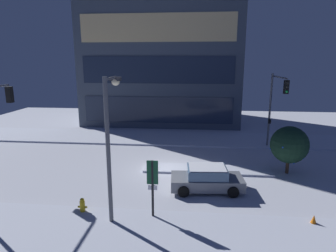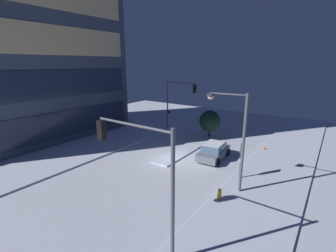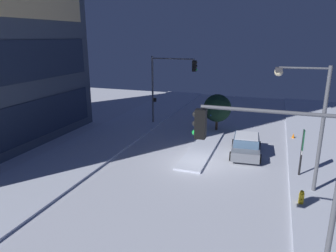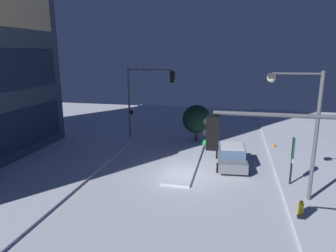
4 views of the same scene
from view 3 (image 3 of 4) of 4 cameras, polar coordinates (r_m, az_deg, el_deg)
The scene contains 12 objects.
ground at distance 21.75m, azimuth 5.39°, elevation -6.79°, with size 52.00×52.00×0.00m, color silver.
curb_strip_near at distance 21.57m, azimuth 28.13°, elevation -8.73°, with size 52.00×5.20×0.14m, color silver.
curb_strip_far at distance 24.95m, azimuth -13.93°, elevation -3.98°, with size 52.00×5.20×0.14m, color silver.
median_strip at distance 24.40m, azimuth 6.31°, elevation -4.04°, with size 9.00×1.80×0.14m, color silver.
car_near at distance 23.61m, azimuth 14.01°, elevation -3.49°, with size 4.50×2.38×1.49m.
traffic_light_corner_near_left at distance 10.65m, azimuth 19.18°, elevation -6.68°, with size 0.32×4.72×6.39m.
traffic_light_corner_far_right at distance 29.93m, azimuth 0.11°, elevation 8.54°, with size 0.32×4.50×6.59m.
street_lamp_arched at distance 17.99m, azimuth 24.16°, elevation 2.44°, with size 0.59×2.75×7.01m.
fire_hydrant at distance 17.84m, azimuth 23.09°, elevation -12.00°, with size 0.48×0.26×0.87m.
parking_info_sign at distance 20.62m, azimuth 23.24°, elevation -3.64°, with size 0.55×0.12×3.02m.
decorated_tree_median at distance 29.05m, azimuth 8.95°, elevation 3.23°, with size 2.54×2.54×3.34m.
construction_cone at distance 28.43m, azimuth 21.83°, elevation -1.77°, with size 0.36×0.36×0.55m, color orange.
Camera 3 is at (-19.51, -4.62, 8.43)m, focal length 33.49 mm.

